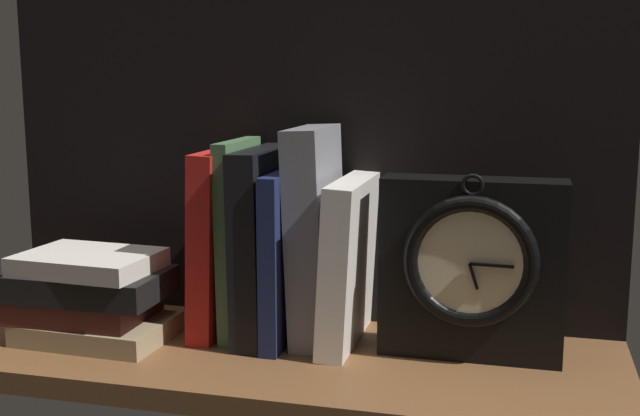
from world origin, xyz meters
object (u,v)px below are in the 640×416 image
(book_green_romantic, at_px, (240,238))
(book_stack_side, at_px, (90,296))
(book_gray_chess, at_px, (315,235))
(book_black_skeptic, at_px, (263,243))
(book_white_catcher, at_px, (348,262))
(book_navy_bierce, at_px, (288,255))
(book_red_requiem, at_px, (219,242))
(framed_clock, at_px, (471,267))

(book_green_romantic, bearing_deg, book_stack_side, -157.91)
(book_stack_side, bearing_deg, book_gray_chess, 14.49)
(book_green_romantic, xyz_separation_m, book_stack_side, (-0.16, -0.07, -0.07))
(book_black_skeptic, relative_size, book_white_catcher, 1.17)
(book_gray_chess, height_order, book_white_catcher, book_gray_chess)
(book_green_romantic, relative_size, book_navy_bierce, 1.17)
(book_red_requiem, bearing_deg, book_stack_side, -154.13)
(book_navy_bierce, bearing_deg, book_white_catcher, 0.00)
(book_red_requiem, xyz_separation_m, book_black_skeptic, (0.06, 0.00, 0.00))
(book_white_catcher, bearing_deg, book_green_romantic, 180.00)
(book_red_requiem, xyz_separation_m, book_gray_chess, (0.12, 0.00, 0.01))
(book_gray_chess, bearing_deg, framed_clock, -4.77)
(book_red_requiem, bearing_deg, book_navy_bierce, -0.00)
(book_red_requiem, xyz_separation_m, book_white_catcher, (0.16, 0.00, -0.01))
(framed_clock, bearing_deg, book_navy_bierce, 175.98)
(book_navy_bierce, bearing_deg, book_green_romantic, 180.00)
(book_white_catcher, bearing_deg, book_gray_chess, 180.00)
(book_white_catcher, bearing_deg, book_red_requiem, 180.00)
(book_green_romantic, relative_size, book_gray_chess, 0.93)
(framed_clock, distance_m, book_stack_side, 0.45)
(book_gray_chess, bearing_deg, book_red_requiem, 180.00)
(book_navy_bierce, distance_m, book_stack_side, 0.24)
(book_white_catcher, bearing_deg, book_stack_side, -167.39)
(book_black_skeptic, distance_m, book_gray_chess, 0.07)
(book_black_skeptic, bearing_deg, book_navy_bierce, -0.00)
(book_navy_bierce, height_order, book_gray_chess, book_gray_chess)
(book_green_romantic, xyz_separation_m, book_black_skeptic, (0.03, 0.00, -0.00))
(book_gray_chess, relative_size, framed_clock, 1.20)
(book_navy_bierce, relative_size, book_white_catcher, 1.04)
(book_white_catcher, bearing_deg, book_navy_bierce, -180.00)
(book_stack_side, bearing_deg, book_green_romantic, 22.09)
(framed_clock, bearing_deg, book_stack_side, -173.31)
(framed_clock, bearing_deg, book_white_catcher, 173.89)
(book_gray_chess, distance_m, book_stack_side, 0.28)
(book_green_romantic, bearing_deg, framed_clock, -3.15)
(book_green_romantic, bearing_deg, book_navy_bierce, -0.00)
(book_green_romantic, height_order, book_gray_chess, book_gray_chess)
(book_red_requiem, height_order, book_navy_bierce, book_red_requiem)
(book_stack_side, bearing_deg, book_white_catcher, 12.61)
(book_black_skeptic, xyz_separation_m, book_white_catcher, (0.10, 0.00, -0.02))
(book_navy_bierce, distance_m, framed_clock, 0.22)
(book_red_requiem, xyz_separation_m, framed_clock, (0.30, -0.02, -0.01))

